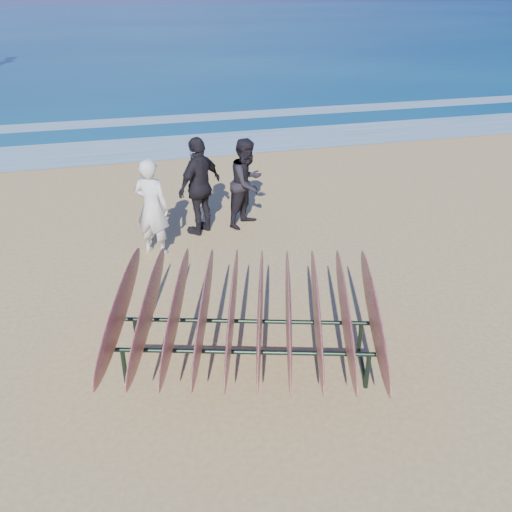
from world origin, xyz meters
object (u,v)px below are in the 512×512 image
at_px(person_dark_b, 200,186).
at_px(surfboard_rack, 246,313).
at_px(person_white, 152,207).
at_px(person_dark_a, 247,183).

bearing_deg(person_dark_b, surfboard_rack, 48.11).
bearing_deg(person_white, surfboard_rack, 137.55).
xyz_separation_m(surfboard_rack, person_dark_a, (1.12, 4.43, 0.04)).
height_order(person_white, person_dark_a, person_dark_a).
xyz_separation_m(person_white, person_dark_b, (0.97, 0.68, 0.07)).
relative_size(person_white, person_dark_b, 0.93).
height_order(person_dark_a, person_dark_b, person_dark_b).
bearing_deg(person_dark_b, person_dark_a, 147.64).
xyz_separation_m(surfboard_rack, person_dark_b, (0.16, 4.30, 0.10)).
xyz_separation_m(surfboard_rack, person_white, (-0.81, 3.62, 0.04)).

